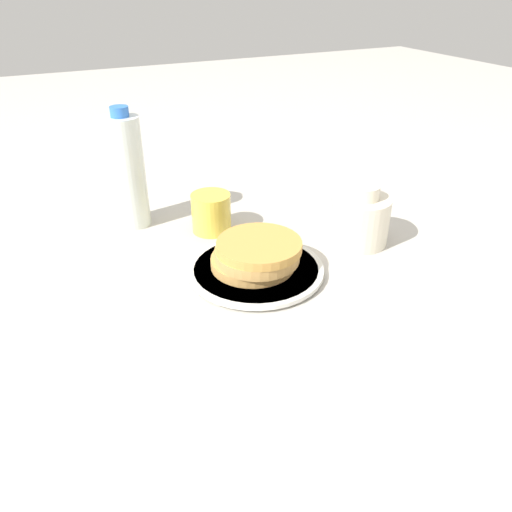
% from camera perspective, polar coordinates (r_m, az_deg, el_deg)
% --- Properties ---
extents(ground_plane, '(4.00, 4.00, 0.00)m').
position_cam_1_polar(ground_plane, '(0.82, -1.98, -2.22)').
color(ground_plane, '#BCB7AD').
extents(plate, '(0.22, 0.22, 0.01)m').
position_cam_1_polar(plate, '(0.82, 0.00, -1.58)').
color(plate, silver).
rests_on(plate, ground_plane).
extents(pancake_stack, '(0.14, 0.15, 0.05)m').
position_cam_1_polar(pancake_stack, '(0.80, 0.03, 0.23)').
color(pancake_stack, tan).
rests_on(pancake_stack, plate).
extents(juice_glass, '(0.07, 0.07, 0.07)m').
position_cam_1_polar(juice_glass, '(0.94, -5.14, 4.95)').
color(juice_glass, yellow).
rests_on(juice_glass, ground_plane).
extents(cream_jug, '(0.10, 0.10, 0.11)m').
position_cam_1_polar(cream_jug, '(0.91, 11.78, 4.27)').
color(cream_jug, beige).
rests_on(cream_jug, ground_plane).
extents(water_bottle_near, '(0.07, 0.07, 0.23)m').
position_cam_1_polar(water_bottle_near, '(0.97, -14.47, 9.30)').
color(water_bottle_near, silver).
rests_on(water_bottle_near, ground_plane).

